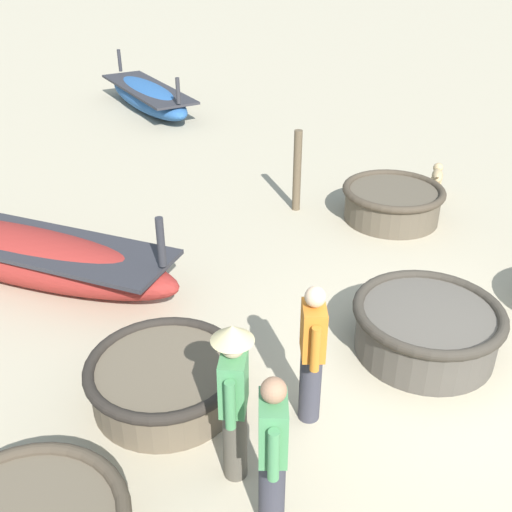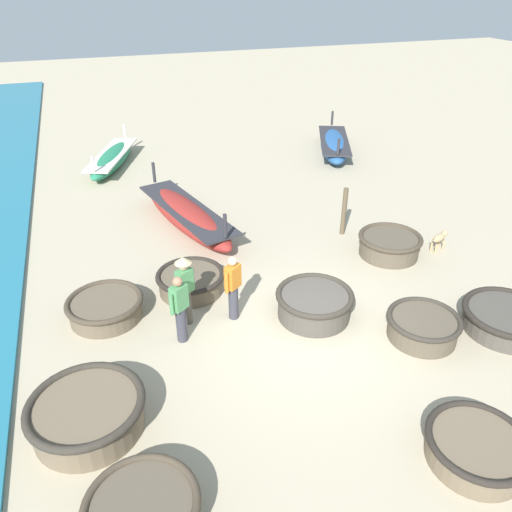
{
  "view_description": "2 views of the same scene",
  "coord_description": "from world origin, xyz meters",
  "views": [
    {
      "loc": [
        -5.41,
        -1.17,
        4.46
      ],
      "look_at": [
        -0.68,
        2.23,
        1.19
      ],
      "focal_mm": 42.0,
      "sensor_mm": 36.0,
      "label": 1
    },
    {
      "loc": [
        -3.89,
        -7.6,
        6.85
      ],
      "look_at": [
        -0.5,
        2.07,
        0.86
      ],
      "focal_mm": 35.0,
      "sensor_mm": 36.0,
      "label": 2
    }
  ],
  "objects": [
    {
      "name": "ground_plane",
      "position": [
        0.0,
        0.0,
        0.0
      ],
      "size": [
        80.0,
        80.0,
        0.0
      ],
      "primitive_type": "plane",
      "color": "tan"
    },
    {
      "name": "coracle_front_right",
      "position": [
        2.17,
        -0.92,
        0.29
      ],
      "size": [
        1.54,
        1.54,
        0.54
      ],
      "color": "brown",
      "rests_on": "ground"
    },
    {
      "name": "coracle_far_left",
      "position": [
        0.33,
        0.52,
        0.34
      ],
      "size": [
        1.74,
        1.74,
        0.63
      ],
      "color": "#4C473F",
      "rests_on": "ground"
    },
    {
      "name": "coracle_front_left",
      "position": [
        1.13,
        -3.79,
        0.28
      ],
      "size": [
        1.64,
        1.64,
        0.5
      ],
      "color": "brown",
      "rests_on": "ground"
    },
    {
      "name": "coracle_far_right",
      "position": [
        -2.05,
        2.42,
        0.28
      ],
      "size": [
        1.66,
        1.66,
        0.51
      ],
      "color": "brown",
      "rests_on": "ground"
    },
    {
      "name": "coracle_weathered",
      "position": [
        3.43,
        2.35,
        0.32
      ],
      "size": [
        1.71,
        1.71,
        0.59
      ],
      "color": "brown",
      "rests_on": "ground"
    },
    {
      "name": "coracle_tilted",
      "position": [
        -4.62,
        -1.09,
        0.34
      ],
      "size": [
        1.99,
        1.99,
        0.63
      ],
      "color": "brown",
      "rests_on": "ground"
    },
    {
      "name": "coracle_beside_post",
      "position": [
        -4.08,
        2.01,
        0.27
      ],
      "size": [
        1.71,
        1.71,
        0.49
      ],
      "color": "brown",
      "rests_on": "ground"
    },
    {
      "name": "coracle_center",
      "position": [
        4.03,
        -1.29,
        0.29
      ],
      "size": [
        1.88,
        1.88,
        0.52
      ],
      "color": "#4C473F",
      "rests_on": "ground"
    },
    {
      "name": "long_boat_ochre_hull",
      "position": [
        5.93,
        10.53,
        0.36
      ],
      "size": [
        2.77,
        4.5,
        1.24
      ],
      "color": "#285693",
      "rests_on": "ground"
    },
    {
      "name": "long_boat_red_hull",
      "position": [
        -1.38,
        5.8,
        0.39
      ],
      "size": [
        2.23,
        5.12,
        1.35
      ],
      "color": "maroon",
      "rests_on": "ground"
    },
    {
      "name": "long_boat_green_hull",
      "position": [
        -3.0,
        11.95,
        0.32
      ],
      "size": [
        2.5,
        4.4,
        1.1
      ],
      "color": "#237551",
      "rests_on": "ground"
    },
    {
      "name": "fisherman_standing_right",
      "position": [
        -2.4,
        1.23,
        0.96
      ],
      "size": [
        0.47,
        0.36,
        1.67
      ],
      "color": "#4C473D",
      "rests_on": "ground"
    },
    {
      "name": "fisherman_standing_left",
      "position": [
        -1.39,
        1.06,
        0.84
      ],
      "size": [
        0.44,
        0.38,
        1.57
      ],
      "color": "#383842",
      "rests_on": "ground"
    },
    {
      "name": "fisherman_by_coracle",
      "position": [
        -2.63,
        0.67,
        0.84
      ],
      "size": [
        0.45,
        0.38,
        1.57
      ],
      "color": "#383842",
      "rests_on": "ground"
    },
    {
      "name": "dog",
      "position": [
        4.87,
        2.12,
        0.37
      ],
      "size": [
        0.66,
        0.36,
        0.55
      ],
      "color": "tan",
      "rests_on": "ground"
    },
    {
      "name": "mooring_post_shoreline",
      "position": [
        2.82,
        3.88,
        0.72
      ],
      "size": [
        0.14,
        0.14,
        1.43
      ],
      "primitive_type": "cylinder",
      "color": "brown",
      "rests_on": "ground"
    }
  ]
}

